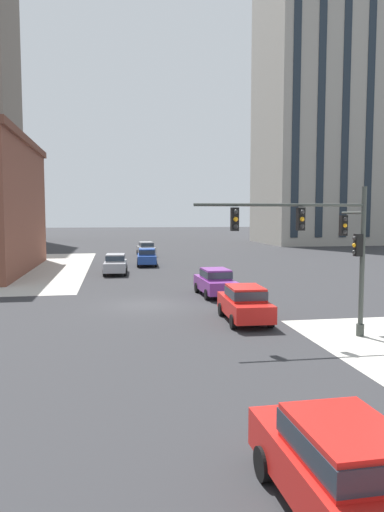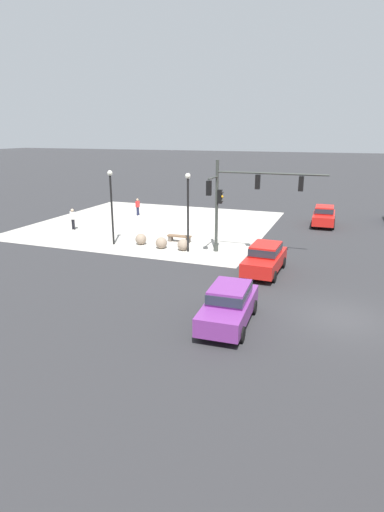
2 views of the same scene
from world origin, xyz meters
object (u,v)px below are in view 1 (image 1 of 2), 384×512
object	(u,v)px
car_main_northbound_near	(147,256)
car_main_southbound_far	(245,302)
car_main_northbound_far	(146,248)
car_main_mid	(344,468)
car_main_southbound_near	(215,281)
traffic_signal_main	(328,242)
car_cross_eastbound	(116,263)

from	to	relation	value
car_main_northbound_near	car_main_southbound_far	world-z (taller)	same
car_main_northbound_far	car_main_southbound_far	bearing A→B (deg)	-86.63
car_main_mid	car_main_southbound_near	bearing A→B (deg)	83.43
traffic_signal_main	car_main_southbound_far	world-z (taller)	traffic_signal_main
traffic_signal_main	car_main_mid	distance (m)	12.63
car_main_southbound_near	car_cross_eastbound	size ratio (longest dim) A/B	1.00
car_main_northbound_near	car_main_southbound_near	distance (m)	18.17
car_main_northbound_near	car_main_mid	world-z (taller)	same
car_main_southbound_far	car_main_mid	size ratio (longest dim) A/B	1.00
traffic_signal_main	car_main_northbound_near	bearing A→B (deg)	100.87
car_cross_eastbound	car_main_northbound_near	bearing A→B (deg)	63.72
car_main_northbound_near	car_main_northbound_far	distance (m)	11.41
car_main_northbound_near	car_main_northbound_far	bearing A→B (deg)	86.51
car_cross_eastbound	traffic_signal_main	bearing A→B (deg)	-69.10
traffic_signal_main	car_cross_eastbound	world-z (taller)	traffic_signal_main
car_main_southbound_near	car_main_mid	world-z (taller)	same
car_cross_eastbound	car_main_southbound_near	bearing A→B (deg)	-63.12
car_main_southbound_near	car_main_southbound_far	bearing A→B (deg)	-91.01
traffic_signal_main	car_main_mid	bearing A→B (deg)	-113.65
car_cross_eastbound	car_main_mid	xyz separation A→B (m)	(3.51, -33.32, 0.00)
car_main_northbound_near	car_main_southbound_far	size ratio (longest dim) A/B	1.01
car_main_northbound_far	car_main_southbound_far	world-z (taller)	same
car_main_northbound_far	car_main_southbound_far	size ratio (longest dim) A/B	1.02
car_main_northbound_near	car_main_mid	bearing A→B (deg)	-89.29
car_main_southbound_near	car_main_southbound_far	world-z (taller)	same
car_main_northbound_far	car_cross_eastbound	world-z (taller)	same
traffic_signal_main	car_main_mid	xyz separation A→B (m)	(-4.93, -11.25, -2.94)
car_main_northbound_near	car_main_southbound_far	xyz separation A→B (m)	(2.84, -25.09, 0.00)
car_main_northbound_far	car_main_mid	bearing A→B (deg)	-90.23
car_main_northbound_near	car_main_southbound_near	bearing A→B (deg)	-80.60
car_cross_eastbound	car_main_mid	world-z (taller)	same
car_main_northbound_far	car_main_southbound_near	bearing A→B (deg)	-85.57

